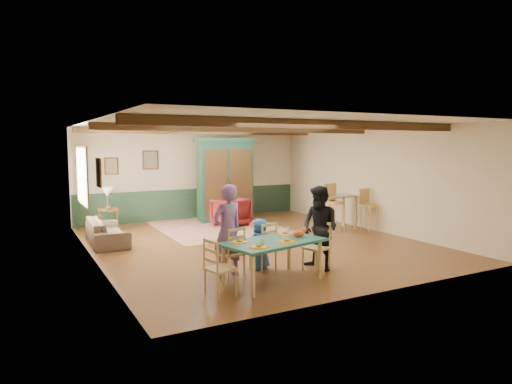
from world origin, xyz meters
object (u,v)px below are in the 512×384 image
dining_chair_far_right (263,246)px  dining_chair_end_right (316,247)px  dining_chair_end_left (221,267)px  bar_stool_left (335,208)px  armchair (231,212)px  end_table (108,221)px  armoire (225,180)px  counter_table (336,212)px  dining_chair_far_left (230,252)px  cat (299,233)px  person_child (260,244)px  bar_stool_right (369,210)px  dining_table (273,262)px  person_man (227,231)px  person_woman (320,228)px  sofa (107,231)px  table_lamp (107,198)px

dining_chair_far_right → dining_chair_end_right: bearing=136.2°
dining_chair_end_left → bar_stool_left: size_ratio=0.70×
armchair → end_table: bearing=-34.8°
armoire → counter_table: (2.07, -2.61, -0.76)m
dining_chair_far_left → cat: size_ratio=2.64×
dining_chair_end_left → bar_stool_left: bar_stool_left is taller
dining_chair_end_left → dining_chair_far_left: bearing=-46.2°
person_child → bar_stool_right: bearing=-169.3°
dining_table → counter_table: size_ratio=1.52×
dining_table → end_table: 5.91m
dining_chair_end_left → armchair: bearing=-39.1°
person_man → dining_chair_far_right: bearing=174.3°
dining_chair_end_right → bar_stool_right: 4.12m
dining_chair_far_left → dining_table: bearing=119.1°
dining_chair_end_right → end_table: bearing=-167.1°
person_woman → person_child: 1.11m
dining_chair_end_right → cat: (-0.52, -0.21, 0.34)m
dining_chair_far_left → armchair: size_ratio=1.02×
person_child → counter_table: bearing=-158.5°
cat → bar_stool_left: (3.03, 2.90, -0.15)m
person_woman → end_table: size_ratio=2.51×
sofa → dining_chair_far_right: bearing=-148.1°
bar_stool_right → person_woman: bearing=-151.1°
person_woman → bar_stool_right: size_ratio=1.37×
cat → sofa: bearing=106.2°
dining_table → bar_stool_left: bearing=39.5°
dining_chair_end_left → counter_table: counter_table is taller
person_woman → cat: 0.65m
bar_stool_right → dining_chair_end_right: bearing=-151.6°
person_man → armoire: armoire is taller
dining_chair_end_right → bar_stool_right: bearing=112.6°
armchair → dining_table: bearing=49.8°
dining_table → table_lamp: 5.93m
person_child → bar_stool_left: bearing=-160.2°
armoire → end_table: armoire is taller
dining_chair_end_left → bar_stool_right: bar_stool_right is taller
person_child → table_lamp: bearing=-82.7°
sofa → bar_stool_right: 6.49m
dining_chair_end_right → bar_stool_left: bearing=124.4°
person_man → end_table: size_ratio=2.62×
armchair → sofa: bearing=-11.3°
cat → armoire: size_ratio=0.14×
cat → counter_table: 4.69m
cat → table_lamp: table_lamp is taller
sofa → armchair: bearing=-76.6°
sofa → dining_chair_end_left: bearing=-167.8°
table_lamp → person_man: bearing=-78.2°
person_woman → armoire: armoire is taller
armoire → armchair: 1.22m
sofa → bar_stool_left: (5.40, -1.41, 0.34)m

